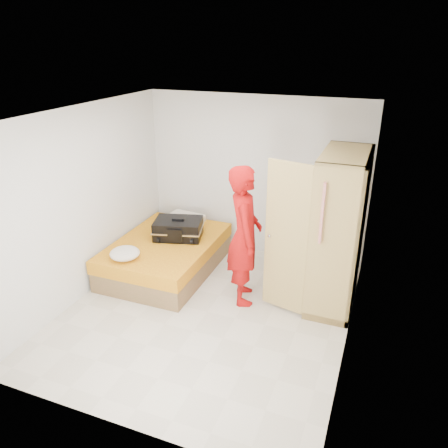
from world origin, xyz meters
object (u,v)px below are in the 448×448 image
at_px(person, 244,236).
at_px(wardrobe, 334,235).
at_px(bed, 166,255).
at_px(round_cushion, 125,253).
at_px(suitcase, 178,229).

bearing_deg(person, wardrobe, -94.56).
xyz_separation_m(bed, wardrobe, (2.50, 0.03, 0.75)).
distance_m(wardrobe, round_cushion, 2.89).
xyz_separation_m(wardrobe, round_cushion, (-2.76, -0.75, -0.42)).
bearing_deg(bed, wardrobe, 0.59).
height_order(wardrobe, person, wardrobe).
xyz_separation_m(suitcase, round_cushion, (-0.38, -0.92, -0.06)).
distance_m(person, suitcase, 1.40).
bearing_deg(person, bed, 54.60).
xyz_separation_m(person, suitcase, (-1.26, 0.53, -0.32)).
relative_size(wardrobe, person, 1.09).
bearing_deg(suitcase, wardrobe, -19.56).
distance_m(bed, round_cushion, 0.83).
xyz_separation_m(bed, person, (1.38, -0.33, 0.71)).
bearing_deg(suitcase, bed, -137.21).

